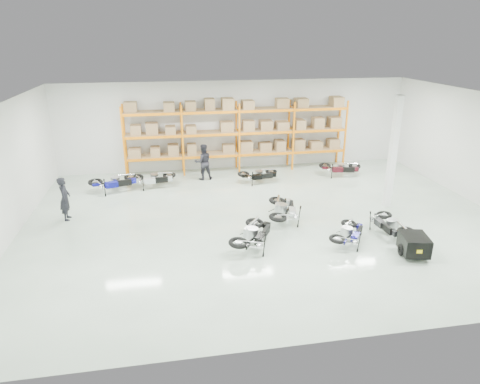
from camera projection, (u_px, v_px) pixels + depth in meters
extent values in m
plane|color=silver|center=(267.00, 219.00, 16.35)|extent=(18.00, 18.00, 0.00)
plane|color=white|center=(269.00, 100.00, 14.78)|extent=(18.00, 18.00, 0.00)
plane|color=silver|center=(236.00, 125.00, 22.03)|extent=(18.00, 0.00, 18.00)
plane|color=silver|center=(345.00, 254.00, 9.10)|extent=(18.00, 0.00, 18.00)
plane|color=silver|center=(2.00, 176.00, 14.09)|extent=(0.00, 14.00, 14.00)
cube|color=orange|center=(124.00, 144.00, 20.36)|extent=(0.08, 0.08, 3.50)
cube|color=orange|center=(125.00, 139.00, 21.19)|extent=(0.08, 0.08, 3.50)
cube|color=orange|center=(183.00, 141.00, 20.82)|extent=(0.08, 0.08, 3.50)
cube|color=orange|center=(182.00, 137.00, 21.65)|extent=(0.08, 0.08, 3.50)
cube|color=orange|center=(239.00, 139.00, 21.28)|extent=(0.08, 0.08, 3.50)
cube|color=orange|center=(236.00, 135.00, 22.11)|extent=(0.08, 0.08, 3.50)
cube|color=orange|center=(293.00, 137.00, 21.74)|extent=(0.08, 0.08, 3.50)
cube|color=orange|center=(289.00, 133.00, 22.57)|extent=(0.08, 0.08, 3.50)
cube|color=orange|center=(345.00, 135.00, 22.20)|extent=(0.08, 0.08, 3.50)
cube|color=orange|center=(339.00, 131.00, 23.03)|extent=(0.08, 0.08, 3.50)
cube|color=orange|center=(155.00, 159.00, 20.88)|extent=(2.70, 0.08, 0.12)
cube|color=orange|center=(155.00, 155.00, 21.72)|extent=(2.70, 0.08, 0.12)
cube|color=#9D7751|center=(155.00, 156.00, 21.28)|extent=(2.68, 0.88, 0.02)
cube|color=#9D7751|center=(154.00, 151.00, 21.20)|extent=(2.40, 0.70, 0.44)
cube|color=orange|center=(212.00, 157.00, 21.34)|extent=(2.70, 0.08, 0.12)
cube|color=orange|center=(210.00, 152.00, 22.18)|extent=(2.70, 0.08, 0.12)
cube|color=#9D7751|center=(211.00, 153.00, 21.74)|extent=(2.68, 0.88, 0.02)
cube|color=#9D7751|center=(211.00, 149.00, 21.66)|extent=(2.40, 0.70, 0.44)
cube|color=orange|center=(266.00, 154.00, 21.80)|extent=(2.70, 0.08, 0.12)
cube|color=orange|center=(262.00, 150.00, 22.63)|extent=(2.70, 0.08, 0.12)
cube|color=#9D7751|center=(264.00, 151.00, 22.19)|extent=(2.68, 0.88, 0.02)
cube|color=#9D7751|center=(264.00, 146.00, 22.11)|extent=(2.40, 0.70, 0.44)
cube|color=orange|center=(319.00, 152.00, 22.26)|extent=(2.70, 0.08, 0.12)
cube|color=orange|center=(313.00, 147.00, 23.09)|extent=(2.70, 0.08, 0.12)
cube|color=#9D7751|center=(316.00, 148.00, 22.65)|extent=(2.68, 0.88, 0.02)
cube|color=#9D7751|center=(316.00, 144.00, 22.57)|extent=(2.40, 0.70, 0.44)
cube|color=orange|center=(153.00, 137.00, 20.50)|extent=(2.70, 0.08, 0.12)
cube|color=orange|center=(153.00, 133.00, 21.33)|extent=(2.70, 0.08, 0.12)
cube|color=#9D7751|center=(153.00, 134.00, 20.89)|extent=(2.68, 0.88, 0.02)
cube|color=#9D7751|center=(153.00, 129.00, 20.81)|extent=(2.40, 0.70, 0.44)
cube|color=orange|center=(211.00, 135.00, 20.96)|extent=(2.70, 0.08, 0.12)
cube|color=orange|center=(209.00, 131.00, 21.79)|extent=(2.70, 0.08, 0.12)
cube|color=#9D7751|center=(210.00, 132.00, 21.35)|extent=(2.68, 0.88, 0.02)
cube|color=#9D7751|center=(210.00, 127.00, 21.27)|extent=(2.40, 0.70, 0.44)
cube|color=orange|center=(267.00, 133.00, 21.42)|extent=(2.70, 0.08, 0.12)
cube|color=orange|center=(263.00, 129.00, 22.25)|extent=(2.70, 0.08, 0.12)
cube|color=#9D7751|center=(265.00, 130.00, 21.81)|extent=(2.68, 0.88, 0.02)
cube|color=#9D7751|center=(265.00, 125.00, 21.73)|extent=(2.40, 0.70, 0.44)
cube|color=orange|center=(320.00, 131.00, 21.88)|extent=(2.70, 0.08, 0.12)
cube|color=orange|center=(314.00, 127.00, 22.71)|extent=(2.70, 0.08, 0.12)
cube|color=#9D7751|center=(317.00, 128.00, 22.27)|extent=(2.68, 0.88, 0.02)
cube|color=#9D7751|center=(317.00, 123.00, 22.19)|extent=(2.40, 0.70, 0.44)
cube|color=orange|center=(152.00, 114.00, 20.12)|extent=(2.70, 0.08, 0.12)
cube|color=orange|center=(152.00, 111.00, 20.95)|extent=(2.70, 0.08, 0.12)
cube|color=#9D7751|center=(152.00, 111.00, 20.51)|extent=(2.68, 0.88, 0.02)
cube|color=#9D7751|center=(151.00, 107.00, 20.43)|extent=(2.40, 0.70, 0.44)
cube|color=orange|center=(211.00, 113.00, 20.58)|extent=(2.70, 0.08, 0.12)
cube|color=orange|center=(209.00, 110.00, 21.41)|extent=(2.70, 0.08, 0.12)
cube|color=#9D7751|center=(210.00, 110.00, 20.97)|extent=(2.68, 0.88, 0.02)
cube|color=#9D7751|center=(210.00, 105.00, 20.89)|extent=(2.40, 0.70, 0.44)
cube|color=orange|center=(267.00, 111.00, 21.04)|extent=(2.70, 0.08, 0.12)
cube|color=orange|center=(263.00, 108.00, 21.87)|extent=(2.70, 0.08, 0.12)
cube|color=#9D7751|center=(265.00, 108.00, 21.43)|extent=(2.68, 0.88, 0.02)
cube|color=#9D7751|center=(265.00, 103.00, 21.35)|extent=(2.40, 0.70, 0.44)
cube|color=orange|center=(321.00, 109.00, 21.50)|extent=(2.70, 0.08, 0.12)
cube|color=orange|center=(315.00, 107.00, 22.33)|extent=(2.70, 0.08, 0.12)
cube|color=#9D7751|center=(318.00, 107.00, 21.89)|extent=(2.68, 0.88, 0.02)
cube|color=#9D7751|center=(319.00, 102.00, 21.81)|extent=(2.40, 0.70, 0.44)
cube|color=white|center=(393.00, 153.00, 16.88)|extent=(0.25, 0.25, 4.50)
cube|color=black|center=(414.00, 244.00, 13.51)|extent=(0.98, 1.14, 0.58)
cube|color=yellow|center=(423.00, 252.00, 13.05)|extent=(0.17, 0.06, 0.12)
torus|color=black|center=(402.00, 251.00, 13.52)|extent=(0.08, 0.40, 0.40)
torus|color=black|center=(425.00, 249.00, 13.65)|extent=(0.08, 0.40, 0.40)
cylinder|color=black|center=(403.00, 233.00, 14.12)|extent=(0.25, 0.93, 0.04)
imported|color=black|center=(65.00, 199.00, 16.08)|extent=(0.42, 0.62, 1.68)
imported|color=black|center=(203.00, 162.00, 20.58)|extent=(0.93, 0.77, 1.75)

